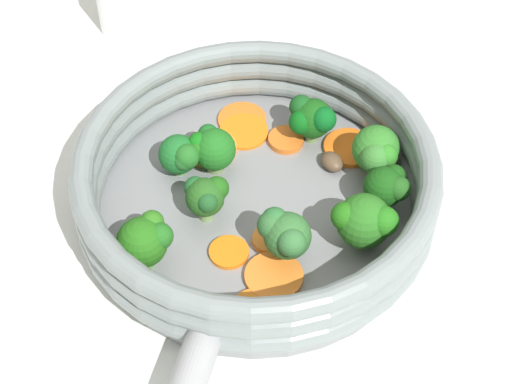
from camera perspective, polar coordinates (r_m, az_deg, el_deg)
name	(u,v)px	position (r m, az deg, el deg)	size (l,w,h in m)	color
ground_plane	(256,216)	(0.74, 0.00, -1.62)	(4.00, 4.00, 0.00)	white
skillet	(256,210)	(0.73, 0.00, -1.20)	(0.28, 0.28, 0.02)	gray
skillet_rim_wall	(256,180)	(0.70, 0.00, 0.79)	(0.30, 0.30, 0.06)	gray
skillet_rivet_left	(173,320)	(0.65, -5.57, -8.49)	(0.01, 0.01, 0.01)	gray
skillet_rivet_right	(248,338)	(0.64, -0.53, -9.69)	(0.01, 0.01, 0.01)	gray
carrot_slice_0	(274,277)	(0.67, 1.20, -5.66)	(0.05, 0.05, 0.01)	orange
carrot_slice_1	(349,148)	(0.77, 6.24, 2.96)	(0.05, 0.05, 0.00)	orange
carrot_slice_2	(269,239)	(0.70, 0.90, -3.18)	(0.03, 0.03, 0.01)	orange
carrot_slice_3	(254,307)	(0.66, -0.14, -7.70)	(0.03, 0.03, 0.01)	orange
carrot_slice_4	(229,252)	(0.69, -1.81, -4.03)	(0.03, 0.03, 0.00)	orange
carrot_slice_5	(244,132)	(0.78, -0.81, 4.05)	(0.04, 0.04, 0.00)	orange
carrot_slice_6	(286,140)	(0.77, 2.01, 3.50)	(0.03, 0.03, 0.01)	orange
carrot_slice_7	(242,120)	(0.79, -0.93, 4.85)	(0.04, 0.04, 0.00)	orange
carrot_slice_8	(215,146)	(0.77, -2.77, 3.05)	(0.05, 0.05, 0.00)	orange
broccoli_floret_0	(284,234)	(0.66, 1.90, -2.81)	(0.04, 0.05, 0.05)	#8EA869
broccoli_floret_1	(146,240)	(0.67, -7.36, -3.18)	(0.04, 0.04, 0.05)	#5C944B
broccoli_floret_2	(206,196)	(0.70, -3.36, -0.26)	(0.04, 0.04, 0.04)	#7B9F5C
broccoli_floret_3	(387,187)	(0.70, 8.73, 0.35)	(0.04, 0.04, 0.05)	#7FAF67
broccoli_floret_4	(210,148)	(0.73, -3.07, 2.93)	(0.04, 0.04, 0.04)	#6E874F
broccoli_floret_5	(377,152)	(0.73, 8.06, 2.68)	(0.04, 0.05, 0.05)	#6E954D
broccoli_floret_6	(181,156)	(0.73, -5.06, 2.43)	(0.03, 0.04, 0.04)	#609349
broccoli_floret_7	(311,118)	(0.76, 3.71, 4.94)	(0.04, 0.05, 0.04)	#6F9251
broccoli_floret_8	(364,221)	(0.68, 7.23, -1.92)	(0.05, 0.05, 0.05)	#719458
mushroom_piece_0	(366,221)	(0.71, 7.34, -1.94)	(0.04, 0.03, 0.01)	olive
mushroom_piece_1	(332,161)	(0.75, 5.06, 2.05)	(0.02, 0.02, 0.01)	brown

